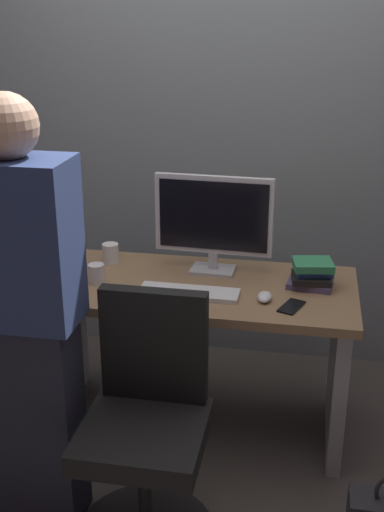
{
  "coord_description": "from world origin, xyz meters",
  "views": [
    {
      "loc": [
        0.48,
        -2.64,
        1.88
      ],
      "look_at": [
        0.0,
        -0.05,
        0.88
      ],
      "focal_mm": 46.06,
      "sensor_mm": 36.0,
      "label": 1
    }
  ],
  "objects_px": {
    "office_chair": "(147,433)",
    "person_at_desk": "(25,322)",
    "cell_phone": "(291,307)",
    "desk": "(194,328)",
    "mouse": "(265,297)",
    "monitor": "(213,219)",
    "keyboard": "(188,292)",
    "cup_near_keyboard": "(96,274)",
    "book_stack": "(312,274)",
    "cup_by_monitor": "(110,253)"
  },
  "relations": [
    {
      "from": "desk",
      "to": "office_chair",
      "type": "xyz_separation_m",
      "value": [
        -0.04,
        -0.7,
        -0.08
      ]
    },
    {
      "from": "desk",
      "to": "monitor",
      "type": "distance_m",
      "value": 0.51
    },
    {
      "from": "book_stack",
      "to": "cell_phone",
      "type": "relative_size",
      "value": 1.44
    },
    {
      "from": "cup_near_keyboard",
      "to": "cell_phone",
      "type": "relative_size",
      "value": 0.61
    },
    {
      "from": "cup_by_monitor",
      "to": "office_chair",
      "type": "bearing_deg",
      "value": -65.77
    },
    {
      "from": "person_at_desk",
      "to": "cup_by_monitor",
      "type": "xyz_separation_m",
      "value": [
        0.04,
        0.88,
        -0.06
      ]
    },
    {
      "from": "book_stack",
      "to": "cell_phone",
      "type": "distance_m",
      "value": 0.25
    },
    {
      "from": "cell_phone",
      "to": "desk",
      "type": "bearing_deg",
      "value": 179.29
    },
    {
      "from": "person_at_desk",
      "to": "keyboard",
      "type": "distance_m",
      "value": 0.76
    },
    {
      "from": "office_chair",
      "to": "keyboard",
      "type": "height_order",
      "value": "office_chair"
    },
    {
      "from": "desk",
      "to": "cell_phone",
      "type": "bearing_deg",
      "value": -21.4
    },
    {
      "from": "desk",
      "to": "monitor",
      "type": "relative_size",
      "value": 2.65
    },
    {
      "from": "person_at_desk",
      "to": "office_chair",
      "type": "bearing_deg",
      "value": 0.3
    },
    {
      "from": "office_chair",
      "to": "keyboard",
      "type": "relative_size",
      "value": 2.19
    },
    {
      "from": "monitor",
      "to": "office_chair",
      "type": "bearing_deg",
      "value": -97.0
    },
    {
      "from": "office_chair",
      "to": "mouse",
      "type": "relative_size",
      "value": 9.4
    },
    {
      "from": "book_stack",
      "to": "cup_by_monitor",
      "type": "bearing_deg",
      "value": 173.19
    },
    {
      "from": "desk",
      "to": "person_at_desk",
      "type": "xyz_separation_m",
      "value": [
        -0.48,
        -0.71,
        0.34
      ]
    },
    {
      "from": "person_at_desk",
      "to": "keyboard",
      "type": "relative_size",
      "value": 3.81
    },
    {
      "from": "cup_near_keyboard",
      "to": "book_stack",
      "type": "bearing_deg",
      "value": 8.03
    },
    {
      "from": "cup_by_monitor",
      "to": "cell_phone",
      "type": "bearing_deg",
      "value": -21.48
    },
    {
      "from": "office_chair",
      "to": "person_at_desk",
      "type": "relative_size",
      "value": 0.57
    },
    {
      "from": "keyboard",
      "to": "mouse",
      "type": "bearing_deg",
      "value": 0.32
    },
    {
      "from": "office_chair",
      "to": "mouse",
      "type": "distance_m",
      "value": 0.76
    },
    {
      "from": "monitor",
      "to": "cup_by_monitor",
      "type": "bearing_deg",
      "value": 177.69
    },
    {
      "from": "cup_near_keyboard",
      "to": "book_stack",
      "type": "relative_size",
      "value": 0.43
    },
    {
      "from": "keyboard",
      "to": "cup_by_monitor",
      "type": "bearing_deg",
      "value": 146.49
    },
    {
      "from": "office_chair",
      "to": "mouse",
      "type": "bearing_deg",
      "value": 57.61
    },
    {
      "from": "office_chair",
      "to": "cup_near_keyboard",
      "type": "distance_m",
      "value": 0.82
    },
    {
      "from": "office_chair",
      "to": "cup_near_keyboard",
      "type": "height_order",
      "value": "office_chair"
    },
    {
      "from": "cup_by_monitor",
      "to": "book_stack",
      "type": "distance_m",
      "value": 0.96
    },
    {
      "from": "desk",
      "to": "keyboard",
      "type": "relative_size",
      "value": 3.33
    },
    {
      "from": "office_chair",
      "to": "book_stack",
      "type": "bearing_deg",
      "value": 53.89
    },
    {
      "from": "person_at_desk",
      "to": "keyboard",
      "type": "height_order",
      "value": "person_at_desk"
    },
    {
      "from": "book_stack",
      "to": "cell_phone",
      "type": "xyz_separation_m",
      "value": [
        -0.08,
        -0.23,
        -0.06
      ]
    },
    {
      "from": "person_at_desk",
      "to": "cell_phone",
      "type": "height_order",
      "value": "person_at_desk"
    },
    {
      "from": "desk",
      "to": "cell_phone",
      "type": "distance_m",
      "value": 0.52
    },
    {
      "from": "cup_by_monitor",
      "to": "cell_phone",
      "type": "distance_m",
      "value": 0.94
    },
    {
      "from": "office_chair",
      "to": "monitor",
      "type": "distance_m",
      "value": 1.03
    },
    {
      "from": "keyboard",
      "to": "mouse",
      "type": "relative_size",
      "value": 4.3
    },
    {
      "from": "cup_by_monitor",
      "to": "cell_phone",
      "type": "height_order",
      "value": "cup_by_monitor"
    },
    {
      "from": "desk",
      "to": "mouse",
      "type": "relative_size",
      "value": 14.34
    },
    {
      "from": "mouse",
      "to": "cell_phone",
      "type": "xyz_separation_m",
      "value": [
        0.11,
        -0.05,
        -0.01
      ]
    },
    {
      "from": "monitor",
      "to": "keyboard",
      "type": "bearing_deg",
      "value": -103.16
    },
    {
      "from": "mouse",
      "to": "book_stack",
      "type": "bearing_deg",
      "value": 44.17
    },
    {
      "from": "keyboard",
      "to": "cup_near_keyboard",
      "type": "bearing_deg",
      "value": 174.03
    },
    {
      "from": "keyboard",
      "to": "desk",
      "type": "bearing_deg",
      "value": 88.98
    },
    {
      "from": "monitor",
      "to": "cup_by_monitor",
      "type": "distance_m",
      "value": 0.54
    },
    {
      "from": "monitor",
      "to": "keyboard",
      "type": "relative_size",
      "value": 1.26
    },
    {
      "from": "monitor",
      "to": "book_stack",
      "type": "bearing_deg",
      "value": -11.68
    }
  ]
}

